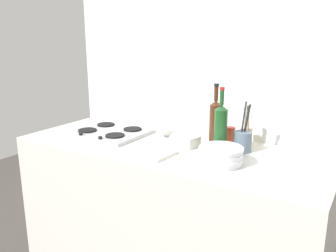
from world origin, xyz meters
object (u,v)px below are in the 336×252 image
Objects in this scene: stovetop_hob at (110,132)px; wine_bottle_leftmost at (221,128)px; cutting_board at (149,152)px; butter_dish at (185,141)px; condiment_jar_rear at (246,136)px; condiment_jar_front at (230,135)px; plate_stack at (220,156)px; utensil_crock at (243,141)px; mixing_bowl at (167,132)px; wine_bottle_mid_left at (215,123)px.

wine_bottle_leftmost is at bearing 2.19° from stovetop_hob.
cutting_board is at bearing -146.68° from wine_bottle_leftmost.
condiment_jar_rear reaches higher than butter_dish.
butter_dish is at bearing -136.14° from condiment_jar_front.
plate_stack reaches higher than stovetop_hob.
cutting_board is at bearing -144.68° from utensil_crock.
stovetop_hob reaches higher than cutting_board.
condiment_jar_rear is 0.57m from cutting_board.
utensil_crock is 0.12m from condiment_jar_rear.
utensil_crock is (0.32, 0.07, 0.03)m from butter_dish.
cutting_board is (0.07, -0.30, -0.03)m from mixing_bowl.
condiment_jar_rear reaches higher than cutting_board.
wine_bottle_mid_left is 3.42× the size of condiment_jar_rear.
cutting_board is at bearing -114.71° from butter_dish.
condiment_jar_rear is (0.14, 0.12, -0.09)m from wine_bottle_mid_left.
utensil_crock reaches higher than condiment_jar_front.
mixing_bowl is 0.49m from utensil_crock.
stovetop_hob is 0.47m from cutting_board.
mixing_bowl is 2.04× the size of condiment_jar_front.
stovetop_hob is at bearing -162.61° from condiment_jar_front.
mixing_bowl is at bearing 167.13° from wine_bottle_leftmost.
condiment_jar_front is (0.05, 0.12, -0.09)m from wine_bottle_mid_left.
stovetop_hob is 0.77m from condiment_jar_front.
wine_bottle_leftmost is (-0.07, 0.16, 0.09)m from plate_stack.
condiment_jar_front is at bearing 16.63° from mixing_bowl.
wine_bottle_mid_left is (0.68, 0.11, 0.13)m from stovetop_hob.
utensil_crock is (0.16, 0.00, -0.08)m from wine_bottle_mid_left.
utensil_crock is at bearing 41.41° from wine_bottle_leftmost.
plate_stack is at bearing -28.12° from mixing_bowl.
plate_stack is at bearing -90.70° from condiment_jar_rear.
stovetop_hob is at bearing 171.11° from plate_stack.
mixing_bowl is 0.73× the size of cutting_board.
wine_bottle_leftmost is at bearing -49.80° from wine_bottle_mid_left.
cutting_board is (-0.42, -0.30, -0.05)m from utensil_crock.
butter_dish is (-0.15, -0.07, -0.11)m from wine_bottle_mid_left.
plate_stack is at bearing -29.96° from butter_dish.
stovetop_hob is 1.26× the size of wine_bottle_mid_left.
butter_dish reaches higher than stovetop_hob.
wine_bottle_leftmost is at bearing 114.05° from plate_stack.
utensil_crock is at bearing 7.57° from stovetop_hob.
stovetop_hob is 0.76m from wine_bottle_leftmost.
condiment_jar_front is (-0.02, 0.20, -0.09)m from wine_bottle_leftmost.
utensil_crock reaches higher than plate_stack.
butter_dish is (0.53, 0.04, 0.02)m from stovetop_hob.
utensil_crock is (0.49, -0.01, 0.02)m from mixing_bowl.
mixing_bowl reaches higher than butter_dish.
mixing_bowl is (-0.46, 0.25, -0.00)m from plate_stack.
butter_dish is 0.53× the size of utensil_crock.
stovetop_hob is at bearing 157.06° from cutting_board.
wine_bottle_leftmost is 0.22m from condiment_jar_front.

